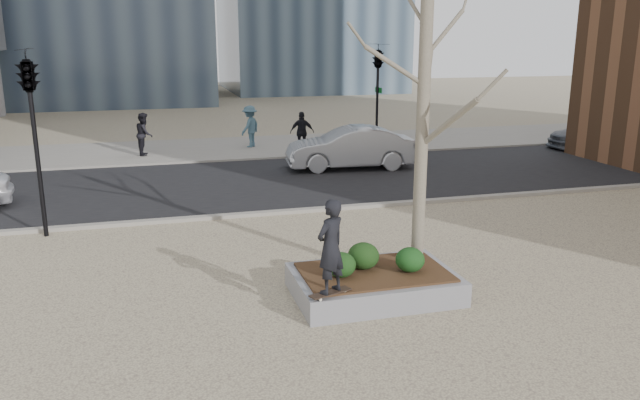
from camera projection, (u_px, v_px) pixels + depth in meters
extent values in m
plane|color=#BCB18A|center=(323.00, 301.00, 11.55)|extent=(120.00, 120.00, 0.00)
cube|color=black|center=(242.00, 183.00, 20.87)|extent=(60.00, 8.00, 0.02)
cube|color=gray|center=(218.00, 148.00, 27.40)|extent=(60.00, 6.00, 0.02)
cube|color=gray|center=(374.00, 284.00, 11.75)|extent=(3.00, 2.00, 0.45)
cube|color=#382314|center=(374.00, 272.00, 11.69)|extent=(2.70, 1.70, 0.04)
ellipsoid|color=black|center=(341.00, 265.00, 11.34)|extent=(0.55, 0.55, 0.46)
ellipsoid|color=black|center=(363.00, 256.00, 11.74)|extent=(0.60, 0.60, 0.51)
ellipsoid|color=#113814|center=(410.00, 260.00, 11.60)|extent=(0.55, 0.55, 0.46)
imported|color=black|center=(331.00, 247.00, 10.42)|extent=(0.71, 0.66, 1.64)
imported|color=#999BA1|center=(350.00, 148.00, 23.02)|extent=(4.82, 2.10, 1.54)
imported|color=#52565E|center=(596.00, 133.00, 27.38)|extent=(4.43, 1.91, 1.27)
imported|color=black|center=(144.00, 134.00, 25.62)|extent=(0.73, 0.90, 1.74)
imported|color=#3E5E70|center=(250.00, 126.00, 27.51)|extent=(1.29, 1.34, 1.83)
imported|color=black|center=(302.00, 132.00, 26.22)|extent=(1.08, 0.66, 1.72)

